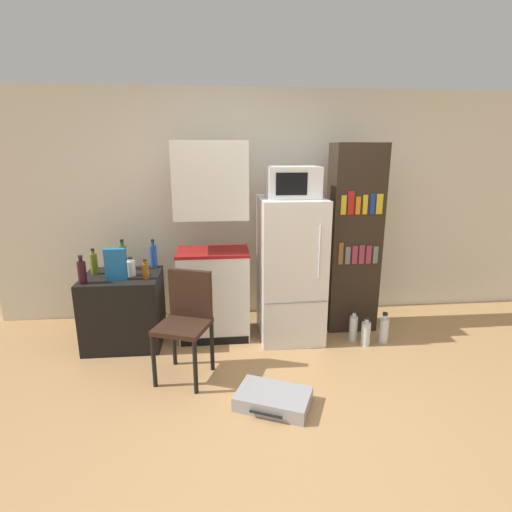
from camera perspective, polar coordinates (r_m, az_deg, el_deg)
ground_plane at (r=3.20m, az=5.72°, el=-21.33°), size 24.00×24.00×0.00m
wall_back at (r=4.63m, az=3.66°, el=7.17°), size 6.40×0.10×2.53m
side_table at (r=4.21m, az=-18.33°, el=-7.24°), size 0.73×0.63×0.71m
kitchen_hutch at (r=4.00m, az=-6.22°, el=0.86°), size 0.72×0.49×1.97m
refrigerator at (r=4.05m, az=4.95°, el=-1.91°), size 0.62×0.67×1.44m
microwave at (r=3.88m, az=5.24°, el=10.45°), size 0.50×0.39×0.30m
bookshelf at (r=4.30m, az=13.73°, el=2.31°), size 0.52×0.34×1.96m
bottle_olive_oil at (r=4.21m, az=-22.14°, el=-0.98°), size 0.07×0.07×0.26m
bottle_wine_dark at (r=3.95m, az=-23.61°, el=-2.06°), size 0.08×0.08×0.26m
bottle_green_tall at (r=4.27m, az=-18.45°, el=-0.11°), size 0.07×0.07×0.31m
bottle_amber_beer at (r=3.90m, az=-15.51°, el=-2.02°), size 0.07×0.07×0.19m
bottle_blue_soda at (r=4.26m, az=-14.43°, el=0.07°), size 0.07×0.07×0.29m
bottle_milk_white at (r=4.04m, az=-17.45°, el=-1.63°), size 0.09×0.09×0.19m
cereal_box at (r=3.94m, az=-19.41°, el=-1.12°), size 0.19×0.07×0.30m
chair at (r=3.45m, az=-9.89°, el=-8.22°), size 0.52×0.52×0.91m
suitcase_large_flat at (r=3.23m, az=2.48°, el=-19.72°), size 0.64×0.54×0.11m
water_bottle_front at (r=4.28m, az=17.80°, el=-10.01°), size 0.09×0.09×0.32m
water_bottle_middle at (r=4.24m, az=13.73°, el=-9.91°), size 0.08×0.08×0.33m
water_bottle_back at (r=4.18m, az=15.41°, el=-10.56°), size 0.09×0.09×0.31m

